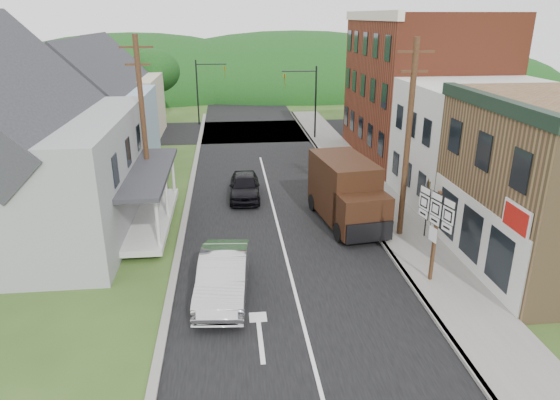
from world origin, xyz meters
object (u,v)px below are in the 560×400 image
object	(u,v)px
route_sign_cluster	(435,224)
warning_sign	(428,200)
dark_sedan	(245,186)
silver_sedan	(223,276)
delivery_van	(347,192)

from	to	relation	value
route_sign_cluster	warning_sign	size ratio (longest dim) A/B	1.29
warning_sign	dark_sedan	bearing A→B (deg)	153.57
silver_sedan	route_sign_cluster	size ratio (longest dim) A/B	1.36
dark_sedan	route_sign_cluster	world-z (taller)	route_sign_cluster
silver_sedan	dark_sedan	world-z (taller)	silver_sedan
warning_sign	delivery_van	bearing A→B (deg)	157.12
dark_sedan	warning_sign	world-z (taller)	warning_sign
silver_sedan	route_sign_cluster	world-z (taller)	route_sign_cluster
silver_sedan	dark_sedan	bearing A→B (deg)	88.19
route_sign_cluster	warning_sign	world-z (taller)	route_sign_cluster
dark_sedan	route_sign_cluster	size ratio (longest dim) A/B	1.15
silver_sedan	delivery_van	size ratio (longest dim) A/B	0.83
silver_sedan	dark_sedan	distance (m)	10.60
dark_sedan	warning_sign	size ratio (longest dim) A/B	1.49
silver_sedan	warning_sign	xyz separation A→B (m)	(9.29, 4.13, 1.13)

